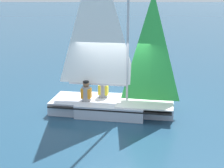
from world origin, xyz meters
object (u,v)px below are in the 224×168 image
at_px(sailboat_main, 111,92).
at_px(buoy_marker, 84,52).
at_px(sailor_helm, 103,93).
at_px(sailor_crew, 86,96).

distance_m(sailboat_main, buoy_marker, 10.75).
bearing_deg(sailboat_main, sailor_helm, 139.22).
xyz_separation_m(sailor_helm, sailor_crew, (-0.38, 0.59, 0.01)).
xyz_separation_m(sailboat_main, buoy_marker, (10.58, 1.85, -0.55)).
bearing_deg(sailor_crew, sailor_helm, 43.04).
bearing_deg(sailor_helm, sailboat_main, -40.78).
bearing_deg(sailor_crew, buoy_marker, 105.36).
height_order(sailboat_main, sailor_crew, sailboat_main).
height_order(sailor_helm, buoy_marker, buoy_marker).
xyz_separation_m(sailboat_main, sailor_crew, (-0.03, 0.88, -0.13)).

